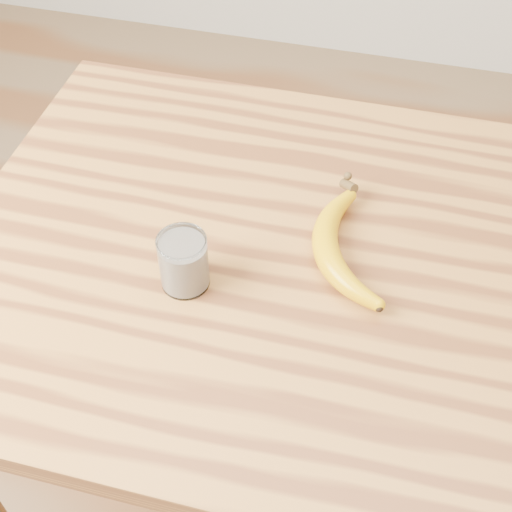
# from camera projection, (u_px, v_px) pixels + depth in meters

# --- Properties ---
(table) EXTENTS (1.20, 0.80, 0.90)m
(table) POSITION_uv_depth(u_px,v_px,m) (345.00, 320.00, 1.13)
(table) COLOR #A2682D
(table) RESTS_ON ground
(smoothie_glass) EXTENTS (0.07, 0.07, 0.09)m
(smoothie_glass) POSITION_uv_depth(u_px,v_px,m) (184.00, 262.00, 0.99)
(smoothie_glass) COLOR white
(smoothie_glass) RESTS_ON table
(banana) EXTENTS (0.22, 0.34, 0.04)m
(banana) POSITION_uv_depth(u_px,v_px,m) (325.00, 249.00, 1.03)
(banana) COLOR #D29703
(banana) RESTS_ON table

